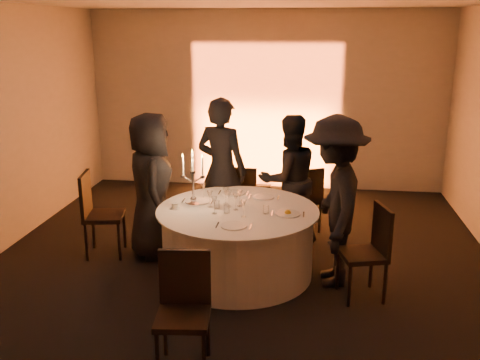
# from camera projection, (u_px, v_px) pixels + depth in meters

# --- Properties ---
(floor) EXTENTS (7.00, 7.00, 0.00)m
(floor) POSITION_uv_depth(u_px,v_px,m) (238.00, 273.00, 6.12)
(floor) COLOR black
(floor) RESTS_ON ground
(wall_back) EXTENTS (7.00, 0.00, 7.00)m
(wall_back) POSITION_uv_depth(u_px,v_px,m) (266.00, 101.00, 9.04)
(wall_back) COLOR #B0ADA4
(wall_back) RESTS_ON floor
(wall_front) EXTENTS (7.00, 0.00, 7.00)m
(wall_front) POSITION_uv_depth(u_px,v_px,m) (129.00, 311.00, 2.37)
(wall_front) COLOR #B0ADA4
(wall_front) RESTS_ON floor
(uplighter_fixture) EXTENTS (0.25, 0.12, 0.10)m
(uplighter_fixture) POSITION_uv_depth(u_px,v_px,m) (263.00, 188.00, 9.15)
(uplighter_fixture) COLOR black
(uplighter_fixture) RESTS_ON floor
(banquet_table) EXTENTS (1.80, 1.80, 0.77)m
(banquet_table) POSITION_uv_depth(u_px,v_px,m) (238.00, 242.00, 6.01)
(banquet_table) COLOR black
(banquet_table) RESTS_ON floor
(chair_left) EXTENTS (0.53, 0.53, 1.04)m
(chair_left) POSITION_uv_depth(u_px,v_px,m) (97.00, 209.00, 6.46)
(chair_left) COLOR black
(chair_left) RESTS_ON floor
(chair_back_left) EXTENTS (0.43, 0.43, 0.92)m
(chair_back_left) POSITION_uv_depth(u_px,v_px,m) (243.00, 194.00, 7.27)
(chair_back_left) COLOR black
(chair_back_left) RESTS_ON floor
(chair_back_right) EXTENTS (0.53, 0.53, 0.91)m
(chair_back_right) POSITION_uv_depth(u_px,v_px,m) (306.00, 196.00, 7.21)
(chair_back_right) COLOR black
(chair_back_right) RESTS_ON floor
(chair_right) EXTENTS (0.53, 0.53, 0.98)m
(chair_right) POSITION_uv_depth(u_px,v_px,m) (370.00, 247.00, 5.44)
(chair_right) COLOR black
(chair_right) RESTS_ON floor
(chair_front) EXTENTS (0.47, 0.47, 0.97)m
(chair_front) POSITION_uv_depth(u_px,v_px,m) (184.00, 304.00, 4.34)
(chair_front) COLOR black
(chair_front) RESTS_ON floor
(guest_left) EXTENTS (0.82, 1.00, 1.76)m
(guest_left) POSITION_uv_depth(u_px,v_px,m) (151.00, 186.00, 6.39)
(guest_left) COLOR black
(guest_left) RESTS_ON floor
(guest_back_left) EXTENTS (0.79, 0.65, 1.88)m
(guest_back_left) POSITION_uv_depth(u_px,v_px,m) (222.00, 170.00, 6.85)
(guest_back_left) COLOR black
(guest_back_left) RESTS_ON floor
(guest_back_right) EXTENTS (1.01, 0.92, 1.67)m
(guest_back_right) POSITION_uv_depth(u_px,v_px,m) (289.00, 179.00, 6.82)
(guest_back_right) COLOR black
(guest_back_right) RESTS_ON floor
(guest_right) EXTENTS (0.76, 1.24, 1.85)m
(guest_right) POSITION_uv_depth(u_px,v_px,m) (334.00, 202.00, 5.67)
(guest_right) COLOR black
(guest_right) RESTS_ON floor
(plate_left) EXTENTS (0.36, 0.29, 0.01)m
(plate_left) POSITION_uv_depth(u_px,v_px,m) (198.00, 201.00, 6.16)
(plate_left) COLOR white
(plate_left) RESTS_ON banquet_table
(plate_back_left) EXTENTS (0.36, 0.28, 0.01)m
(plate_back_left) POSITION_uv_depth(u_px,v_px,m) (233.00, 193.00, 6.46)
(plate_back_left) COLOR white
(plate_back_left) RESTS_ON banquet_table
(plate_back_right) EXTENTS (0.36, 0.25, 0.01)m
(plate_back_right) POSITION_uv_depth(u_px,v_px,m) (264.00, 197.00, 6.31)
(plate_back_right) COLOR white
(plate_back_right) RESTS_ON banquet_table
(plate_right) EXTENTS (0.36, 0.27, 0.08)m
(plate_right) POSITION_uv_depth(u_px,v_px,m) (288.00, 213.00, 5.74)
(plate_right) COLOR white
(plate_right) RESTS_ON banquet_table
(plate_front) EXTENTS (0.36, 0.27, 0.01)m
(plate_front) POSITION_uv_depth(u_px,v_px,m) (234.00, 226.00, 5.40)
(plate_front) COLOR white
(plate_front) RESTS_ON banquet_table
(coffee_cup) EXTENTS (0.11, 0.11, 0.07)m
(coffee_cup) POSITION_uv_depth(u_px,v_px,m) (175.00, 206.00, 5.92)
(coffee_cup) COLOR white
(coffee_cup) RESTS_ON banquet_table
(candelabra) EXTENTS (0.27, 0.13, 0.65)m
(candelabra) POSITION_uv_depth(u_px,v_px,m) (193.00, 186.00, 5.98)
(candelabra) COLOR silver
(candelabra) RESTS_ON banquet_table
(wine_glass_a) EXTENTS (0.07, 0.07, 0.19)m
(wine_glass_a) POSITION_uv_depth(u_px,v_px,m) (244.00, 205.00, 5.63)
(wine_glass_a) COLOR white
(wine_glass_a) RESTS_ON banquet_table
(wine_glass_b) EXTENTS (0.07, 0.07, 0.19)m
(wine_glass_b) POSITION_uv_depth(u_px,v_px,m) (204.00, 188.00, 6.22)
(wine_glass_b) COLOR white
(wine_glass_b) RESTS_ON banquet_table
(wine_glass_c) EXTENTS (0.07, 0.07, 0.19)m
(wine_glass_c) POSITION_uv_depth(u_px,v_px,m) (226.00, 192.00, 6.05)
(wine_glass_c) COLOR white
(wine_glass_c) RESTS_ON banquet_table
(wine_glass_d) EXTENTS (0.07, 0.07, 0.19)m
(wine_glass_d) POSITION_uv_depth(u_px,v_px,m) (236.00, 198.00, 5.85)
(wine_glass_d) COLOR white
(wine_glass_d) RESTS_ON banquet_table
(wine_glass_e) EXTENTS (0.07, 0.07, 0.19)m
(wine_glass_e) POSITION_uv_depth(u_px,v_px,m) (210.00, 196.00, 5.93)
(wine_glass_e) COLOR white
(wine_glass_e) RESTS_ON banquet_table
(wine_glass_f) EXTENTS (0.07, 0.07, 0.19)m
(wine_glass_f) POSITION_uv_depth(u_px,v_px,m) (240.00, 195.00, 5.97)
(wine_glass_f) COLOR white
(wine_glass_f) RESTS_ON banquet_table
(wine_glass_g) EXTENTS (0.07, 0.07, 0.19)m
(wine_glass_g) POSITION_uv_depth(u_px,v_px,m) (214.00, 202.00, 5.73)
(wine_glass_g) COLOR white
(wine_glass_g) RESTS_ON banquet_table
(wine_glass_h) EXTENTS (0.07, 0.07, 0.19)m
(wine_glass_h) POSITION_uv_depth(u_px,v_px,m) (229.00, 195.00, 5.95)
(wine_glass_h) COLOR white
(wine_glass_h) RESTS_ON banquet_table
(tumbler_a) EXTENTS (0.07, 0.07, 0.09)m
(tumbler_a) POSITION_uv_depth(u_px,v_px,m) (217.00, 205.00, 5.92)
(tumbler_a) COLOR white
(tumbler_a) RESTS_ON banquet_table
(tumbler_b) EXTENTS (0.07, 0.07, 0.09)m
(tumbler_b) POSITION_uv_depth(u_px,v_px,m) (227.00, 209.00, 5.77)
(tumbler_b) COLOR white
(tumbler_b) RESTS_ON banquet_table
(tumbler_c) EXTENTS (0.07, 0.07, 0.09)m
(tumbler_c) POSITION_uv_depth(u_px,v_px,m) (266.00, 210.00, 5.76)
(tumbler_c) COLOR white
(tumbler_c) RESTS_ON banquet_table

